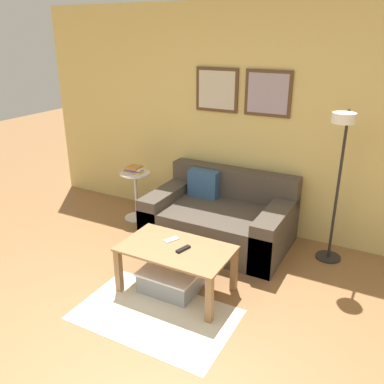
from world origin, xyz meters
TOP-DOWN VIEW (x-y plane):
  - wall_back at (-0.00, 2.94)m, footprint 5.60×0.09m
  - area_rug at (0.02, 0.94)m, footprint 1.33×0.83m
  - couch at (-0.05, 2.42)m, footprint 1.54×0.99m
  - coffee_table at (0.00, 1.34)m, footprint 0.99×0.59m
  - storage_bin at (-0.05, 1.34)m, footprint 0.53×0.45m
  - floor_lamp at (1.13, 2.44)m, footprint 0.26×0.48m
  - side_table at (-1.23, 2.45)m, footprint 0.37×0.37m
  - book_stack at (-1.24, 2.46)m, footprint 0.22×0.18m
  - remote_control at (0.08, 1.33)m, footprint 0.08×0.16m
  - cell_phone at (-0.11, 1.44)m, footprint 0.12×0.15m

SIDE VIEW (x-z plane):
  - area_rug at x=0.02m, z-range 0.00..0.01m
  - storage_bin at x=-0.05m, z-range 0.00..0.20m
  - couch at x=-0.05m, z-range -0.11..0.65m
  - coffee_table at x=0.00m, z-range 0.14..0.59m
  - side_table at x=-1.23m, z-range 0.06..0.68m
  - cell_phone at x=-0.11m, z-range 0.44..0.45m
  - remote_control at x=0.08m, z-range 0.44..0.46m
  - book_stack at x=-1.24m, z-range 0.61..0.69m
  - floor_lamp at x=1.13m, z-range 0.30..1.87m
  - wall_back at x=0.00m, z-range 0.01..2.56m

